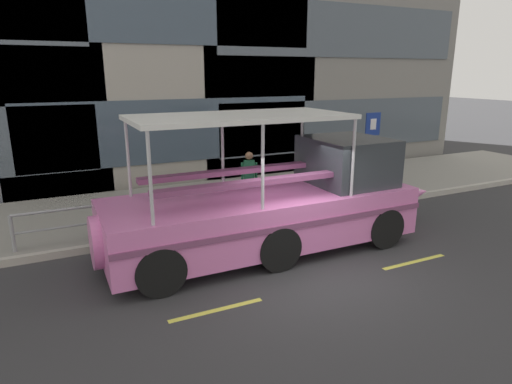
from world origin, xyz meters
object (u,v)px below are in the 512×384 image
(duck_tour_boat, at_px, (283,204))
(pedestrian_mid_left, at_px, (249,174))
(pedestrian_near_bow, at_px, (310,166))
(parking_sign, at_px, (371,138))

(duck_tour_boat, distance_m, pedestrian_mid_left, 2.84)
(pedestrian_near_bow, bearing_deg, pedestrian_mid_left, -172.00)
(duck_tour_boat, relative_size, pedestrian_near_bow, 5.60)
(pedestrian_near_bow, height_order, pedestrian_mid_left, pedestrian_mid_left)
(parking_sign, bearing_deg, pedestrian_mid_left, 179.55)
(parking_sign, bearing_deg, pedestrian_near_bow, 170.56)
(pedestrian_near_bow, distance_m, pedestrian_mid_left, 2.38)
(parking_sign, distance_m, pedestrian_mid_left, 4.64)
(pedestrian_near_bow, bearing_deg, duck_tour_boat, -131.46)
(parking_sign, xyz_separation_m, pedestrian_mid_left, (-4.57, 0.04, -0.80))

